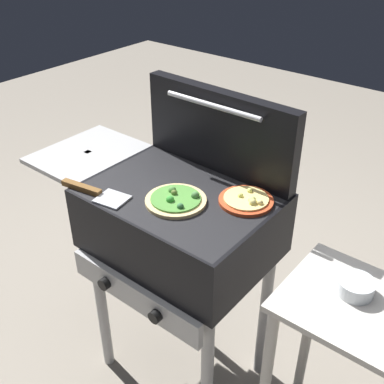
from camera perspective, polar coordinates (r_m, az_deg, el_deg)
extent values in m
plane|color=gray|center=(2.21, -1.08, -20.23)|extent=(8.00, 8.00, 0.00)
cube|color=black|center=(1.66, -1.35, -3.52)|extent=(0.64, 0.48, 0.24)
cube|color=black|center=(1.60, -1.40, -0.13)|extent=(0.61, 0.46, 0.01)
cube|color=#B2B2B2|center=(1.91, -12.55, 4.56)|extent=(0.32, 0.41, 0.02)
cube|color=#B2B2B2|center=(1.96, -12.18, 1.68)|extent=(0.02, 0.02, 0.24)
cube|color=#B2B2B2|center=(1.63, -7.10, -12.39)|extent=(0.58, 0.02, 0.10)
cylinder|color=black|center=(1.69, -10.62, -10.93)|extent=(0.04, 0.02, 0.04)
cylinder|color=black|center=(1.56, -4.51, -14.87)|extent=(0.04, 0.02, 0.04)
cylinder|color=#B2B2B2|center=(2.01, -10.89, -13.62)|extent=(0.04, 0.04, 0.66)
cylinder|color=#B2B2B2|center=(1.75, 1.84, -21.82)|extent=(0.04, 0.04, 0.66)
cylinder|color=#B2B2B2|center=(2.19, -3.44, -8.27)|extent=(0.04, 0.04, 0.66)
cylinder|color=#B2B2B2|center=(1.96, 8.79, -14.60)|extent=(0.04, 0.04, 0.66)
cube|color=black|center=(1.67, 3.31, 7.40)|extent=(0.63, 0.07, 0.30)
cylinder|color=#B7B7BC|center=(1.60, 2.47, 10.47)|extent=(0.38, 0.02, 0.02)
cylinder|color=#E0C17F|center=(1.54, -1.98, -1.06)|extent=(0.20, 0.20, 0.01)
cylinder|color=#4C8C38|center=(1.53, -1.98, -0.78)|extent=(0.17, 0.17, 0.01)
sphere|color=green|center=(1.52, -2.67, -0.93)|extent=(0.03, 0.03, 0.03)
sphere|color=#4A8140|center=(1.54, 0.39, -0.43)|extent=(0.03, 0.03, 0.03)
sphere|color=#3B783F|center=(1.48, -1.43, -1.75)|extent=(0.02, 0.02, 0.02)
sphere|color=#508C3E|center=(1.56, -2.40, 0.23)|extent=(0.03, 0.03, 0.03)
sphere|color=#576E2F|center=(1.55, -2.19, -0.09)|extent=(0.02, 0.02, 0.02)
cylinder|color=#C64723|center=(1.55, 6.58, -1.06)|extent=(0.18, 0.18, 0.01)
cylinder|color=#EDD17A|center=(1.54, 6.60, -0.78)|extent=(0.15, 0.15, 0.01)
sphere|color=#E4E870|center=(1.57, 7.05, 0.18)|extent=(0.02, 0.02, 0.02)
sphere|color=#ECCE7B|center=(1.52, 8.28, -1.29)|extent=(0.02, 0.02, 0.02)
sphere|color=#D5C972|center=(1.51, 7.40, -1.28)|extent=(0.02, 0.02, 0.02)
sphere|color=#E9ED6B|center=(1.54, 5.91, -0.42)|extent=(0.02, 0.02, 0.02)
sphere|color=#D7DA73|center=(1.52, 7.32, -0.99)|extent=(0.03, 0.03, 0.03)
cube|color=#B7BABF|center=(1.57, -9.69, -0.84)|extent=(0.11, 0.11, 0.01)
cube|color=brown|center=(1.65, -13.29, 0.54)|extent=(0.16, 0.05, 0.02)
cube|color=beige|center=(1.43, 19.96, -13.07)|extent=(0.44, 0.36, 0.02)
cylinder|color=beige|center=(1.85, 13.78, -16.75)|extent=(0.04, 0.04, 0.77)
cylinder|color=silver|center=(1.44, 19.28, -10.82)|extent=(0.11, 0.11, 0.04)
cylinder|color=#996B47|center=(1.44, 19.23, -11.02)|extent=(0.09, 0.09, 0.02)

